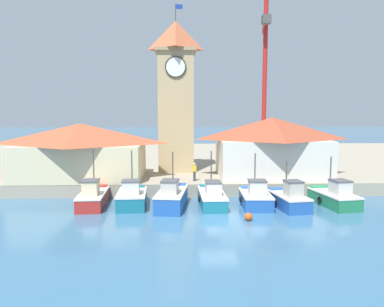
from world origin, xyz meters
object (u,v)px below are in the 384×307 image
fishing_boat_right_inner (334,197)px  dock_worker_near_tower (194,171)px  fishing_boat_left_outer (132,197)px  warehouse_right (272,146)px  fishing_boat_center (256,197)px  mooring_buoy (248,217)px  fishing_boat_mid_left (212,197)px  port_crane_near (264,97)px  fishing_boat_far_left (93,197)px  fishing_boat_left_inner (172,197)px  clock_tower (176,94)px  warehouse_left (81,150)px  fishing_boat_mid_right (289,199)px

fishing_boat_right_inner → dock_worker_near_tower: bearing=156.0°
fishing_boat_left_outer → fishing_boat_right_inner: 15.46m
warehouse_right → fishing_boat_center: bearing=-112.4°
mooring_buoy → dock_worker_near_tower: size_ratio=0.33×
fishing_boat_mid_left → port_crane_near: size_ratio=0.26×
fishing_boat_far_left → fishing_boat_right_inner: 18.44m
fishing_boat_left_inner → warehouse_right: warehouse_right is taller
fishing_boat_right_inner → fishing_boat_far_left: bearing=178.5°
warehouse_right → dock_worker_near_tower: bearing=-161.4°
fishing_boat_far_left → port_crane_near: port_crane_near is taller
port_crane_near → mooring_buoy: size_ratio=37.90×
fishing_boat_left_inner → fishing_boat_right_inner: fishing_boat_left_inner is taller
clock_tower → fishing_boat_left_outer: bearing=-107.5°
mooring_buoy → fishing_boat_left_inner: bearing=145.6°
fishing_boat_center → warehouse_right: (2.97, 7.21, 3.23)m
warehouse_left → warehouse_right: bearing=2.0°
fishing_boat_center → port_crane_near: (4.75, 18.71, 8.29)m
fishing_boat_mid_right → mooring_buoy: 4.75m
fishing_boat_left_outer → fishing_boat_mid_left: size_ratio=0.81×
fishing_boat_far_left → clock_tower: 14.56m
warehouse_right → warehouse_left: bearing=-178.0°
fishing_boat_left_inner → fishing_boat_mid_right: fishing_boat_left_inner is taller
fishing_boat_mid_right → mooring_buoy: size_ratio=8.12×
fishing_boat_left_inner → port_crane_near: size_ratio=0.26×
fishing_boat_left_inner → fishing_boat_center: 6.37m
warehouse_left → mooring_buoy: 17.31m
fishing_boat_far_left → warehouse_left: warehouse_left is taller
fishing_boat_right_inner → port_crane_near: bearing=94.0°
fishing_boat_far_left → fishing_boat_right_inner: (18.44, -0.49, -0.02)m
fishing_boat_center → warehouse_left: 16.42m
fishing_boat_right_inner → mooring_buoy: (-7.29, -3.70, -0.44)m
fishing_boat_left_outer → mooring_buoy: fishing_boat_left_outer is taller
port_crane_near → mooring_buoy: port_crane_near is taller
fishing_boat_mid_left → warehouse_right: bearing=47.2°
fishing_boat_left_inner → warehouse_left: warehouse_left is taller
mooring_buoy → fishing_boat_left_outer: bearing=154.3°
fishing_boat_far_left → dock_worker_near_tower: fishing_boat_far_left is taller
fishing_boat_left_outer → fishing_boat_mid_left: fishing_boat_left_outer is taller
fishing_boat_left_inner → clock_tower: 13.62m
warehouse_left → fishing_boat_center: bearing=-24.1°
fishing_boat_left_outer → warehouse_right: warehouse_right is taller
clock_tower → port_crane_near: size_ratio=0.82×
fishing_boat_mid_left → clock_tower: bearing=105.4°
fishing_boat_left_outer → mooring_buoy: size_ratio=7.92×
fishing_boat_center → dock_worker_near_tower: 6.61m
fishing_boat_center → warehouse_left: bearing=155.9°
fishing_boat_left_inner → warehouse_right: (9.33, 7.35, 3.15)m
fishing_boat_right_inner → warehouse_right: 8.47m
fishing_boat_left_outer → fishing_boat_center: (9.39, -0.27, -0.02)m
fishing_boat_right_inner → dock_worker_near_tower: fishing_boat_right_inner is taller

